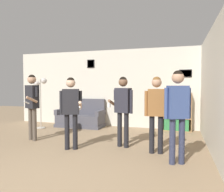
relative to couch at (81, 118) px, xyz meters
The scene contains 12 objects.
ground_plane 4.56m from the couch, 74.41° to the right, with size 20.00×20.00×0.00m, color #937A5B.
wall_back 1.66m from the couch, 18.46° to the left, with size 7.88×0.08×2.70m.
wall_right 4.59m from the couch, 26.63° to the right, with size 0.06×7.16×2.70m.
couch is the anchor object (origin of this frame).
bookshelf 3.26m from the couch, ahead, with size 0.92×0.30×1.22m.
floor_lamp 1.68m from the couch, 147.75° to the right, with size 0.48×0.28×1.70m.
person_player_foreground_left 2.34m from the couch, 99.49° to the right, with size 0.47×0.57×1.73m.
person_player_foreground_center 2.89m from the couch, 69.21° to the right, with size 0.58×0.40×1.63m.
person_watcher_holding_cup 3.02m from the couch, 45.42° to the right, with size 0.56×0.38×1.65m.
person_spectator_near_bookshelf 3.77m from the couch, 39.53° to the right, with size 0.50×0.24×1.63m.
person_spectator_far_right 4.44m from the couch, 41.30° to the right, with size 0.46×0.33×1.71m.
drinking_cup 3.44m from the couch, ahead, with size 0.07×0.07×0.11m.
Camera 1 is at (2.09, -2.63, 1.43)m, focal length 35.00 mm.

